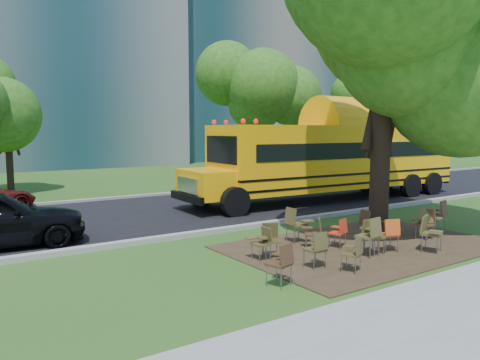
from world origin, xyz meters
TOP-DOWN VIEW (x-y plane):
  - ground at (0.00, 0.00)m, footprint 160.00×160.00m
  - dirt_patch at (1.00, -0.50)m, footprint 7.00×4.50m
  - asphalt_road at (0.00, 7.00)m, footprint 80.00×8.00m
  - kerb_near at (0.00, 3.00)m, footprint 80.00×0.25m
  - kerb_far at (0.00, 11.10)m, footprint 80.00×0.25m
  - building_right at (24.00, 38.00)m, footprint 30.00×16.00m
  - bg_tree_2 at (-5.00, 16.00)m, footprint 4.80×4.80m
  - bg_tree_3 at (8.00, 14.00)m, footprint 5.60×5.60m
  - bg_tree_4 at (16.00, 13.00)m, footprint 5.00×5.00m
  - main_tree at (2.59, 0.39)m, footprint 7.20×7.20m
  - school_bus at (6.45, 5.84)m, footprint 13.18×3.49m
  - chair_0 at (-2.79, -1.75)m, footprint 0.59×0.64m
  - chair_1 at (-1.44, -1.30)m, footprint 0.55×0.49m
  - chair_2 at (-0.98, -1.91)m, footprint 0.52×0.60m
  - chair_3 at (0.47, -1.15)m, footprint 0.55×0.50m
  - chair_4 at (0.98, -1.30)m, footprint 0.68×0.54m
  - chair_5 at (1.79, -1.82)m, footprint 0.63×0.70m
  - chair_6 at (2.91, -0.94)m, footprint 0.54×0.56m
  - chair_7 at (3.12, -0.89)m, footprint 0.68×0.59m
  - chair_8 at (-2.01, -0.07)m, footprint 0.45×0.50m
  - chair_9 at (-1.75, -0.03)m, footprint 0.69×0.54m
  - chair_10 at (-0.31, 0.73)m, footprint 0.57×0.68m
  - chair_11 at (0.26, -0.30)m, footprint 0.53×0.58m
  - chair_12 at (1.67, -0.04)m, footprint 0.48×0.59m
  - chair_13 at (4.09, -0.58)m, footprint 0.66×0.70m
  - chair_14 at (-0.42, -0.13)m, footprint 0.57×0.72m
  - chair_15 at (0.26, -1.29)m, footprint 0.65×0.66m

SIDE VIEW (x-z plane):
  - ground at x=0.00m, z-range 0.00..0.00m
  - dirt_patch at x=1.00m, z-range 0.00..0.03m
  - asphalt_road at x=0.00m, z-range 0.00..0.04m
  - kerb_near at x=0.00m, z-range 0.00..0.14m
  - kerb_far at x=0.00m, z-range 0.00..0.14m
  - chair_2 at x=-0.98m, z-range 0.09..0.86m
  - chair_11 at x=0.26m, z-range 0.09..0.87m
  - chair_8 at x=-2.01m, z-range 0.09..0.87m
  - chair_12 at x=1.67m, z-range 0.10..0.92m
  - chair_9 at x=-1.75m, z-range 0.10..0.93m
  - chair_1 at x=-1.44m, z-range 0.10..0.93m
  - chair_14 at x=-0.42m, z-range 0.10..0.94m
  - chair_6 at x=2.91m, z-range 0.10..0.94m
  - chair_3 at x=0.47m, z-range 0.10..0.95m
  - chair_0 at x=-2.79m, z-range 0.10..0.96m
  - chair_4 at x=0.98m, z-range 0.10..0.97m
  - chair_7 at x=3.12m, z-range 0.10..0.97m
  - chair_5 at x=1.79m, z-range 0.11..1.02m
  - chair_13 at x=4.09m, z-range 0.11..1.08m
  - chair_10 at x=-0.31m, z-range 0.11..1.08m
  - chair_15 at x=0.26m, z-range 0.11..1.08m
  - school_bus at x=6.45m, z-range 0.25..3.44m
  - bg_tree_2 at x=-5.00m, z-range 0.90..7.52m
  - bg_tree_4 at x=16.00m, z-range 0.92..7.77m
  - bg_tree_3 at x=8.00m, z-range 1.11..8.95m
  - main_tree at x=2.59m, z-range 0.94..10.04m
  - building_right at x=24.00m, z-range 0.00..25.00m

